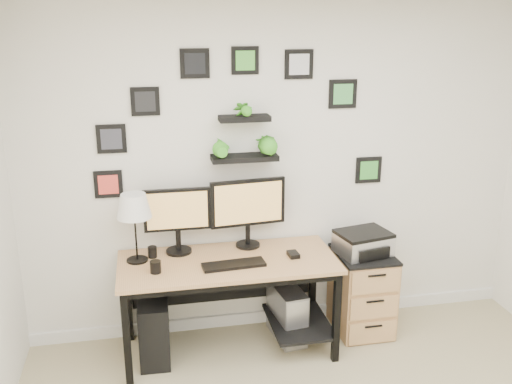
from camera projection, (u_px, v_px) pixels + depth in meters
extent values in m
plane|color=white|center=(280.00, 172.00, 4.46)|extent=(4.00, 0.00, 4.00)
cube|color=white|center=(279.00, 315.00, 4.82)|extent=(4.00, 0.03, 0.10)
cube|color=tan|center=(228.00, 262.00, 4.19)|extent=(1.60, 0.70, 0.03)
cube|color=black|center=(228.00, 267.00, 4.20)|extent=(1.54, 0.64, 0.05)
cube|color=black|center=(222.00, 277.00, 4.58)|extent=(1.44, 0.02, 0.41)
cube|color=black|center=(299.00, 321.00, 4.46)|extent=(0.45, 0.63, 0.03)
cube|color=black|center=(127.00, 340.00, 3.88)|extent=(0.05, 0.05, 0.72)
cube|color=black|center=(128.00, 298.00, 4.44)|extent=(0.05, 0.05, 0.72)
cube|color=black|center=(336.00, 317.00, 4.16)|extent=(0.05, 0.05, 0.72)
cube|color=black|center=(313.00, 281.00, 4.73)|extent=(0.05, 0.05, 0.72)
cylinder|color=black|center=(179.00, 251.00, 4.32)|extent=(0.20, 0.20, 0.02)
cylinder|color=black|center=(178.00, 240.00, 4.30)|extent=(0.04, 0.04, 0.17)
cube|color=black|center=(177.00, 210.00, 4.22)|extent=(0.50, 0.04, 0.32)
cube|color=tan|center=(177.00, 211.00, 4.20)|extent=(0.45, 0.01, 0.28)
cylinder|color=black|center=(248.00, 245.00, 4.44)|extent=(0.21, 0.21, 0.02)
cylinder|color=black|center=(248.00, 235.00, 4.42)|extent=(0.04, 0.04, 0.17)
cube|color=black|center=(248.00, 203.00, 4.33)|extent=(0.58, 0.09, 0.36)
cube|color=tan|center=(249.00, 203.00, 4.31)|extent=(0.52, 0.06, 0.31)
cube|color=black|center=(234.00, 265.00, 4.09)|extent=(0.46, 0.18, 0.02)
cube|color=black|center=(293.00, 254.00, 4.25)|extent=(0.08, 0.12, 0.03)
cylinder|color=black|center=(137.00, 260.00, 4.18)|extent=(0.16, 0.16, 0.01)
cylinder|color=black|center=(135.00, 230.00, 4.11)|extent=(0.01, 0.01, 0.47)
cone|color=white|center=(134.00, 206.00, 4.05)|extent=(0.25, 0.25, 0.18)
cylinder|color=black|center=(156.00, 267.00, 3.98)|extent=(0.08, 0.08, 0.09)
cylinder|color=black|center=(152.00, 252.00, 4.23)|extent=(0.07, 0.07, 0.08)
cube|color=black|center=(154.00, 327.00, 4.26)|extent=(0.23, 0.50, 0.49)
cube|color=gray|center=(287.00, 312.00, 4.52)|extent=(0.25, 0.46, 0.43)
cube|color=silver|center=(297.00, 326.00, 4.32)|extent=(0.17, 0.03, 0.41)
cube|color=tan|center=(362.00, 292.00, 4.62)|extent=(0.42, 0.50, 0.65)
cube|color=black|center=(364.00, 254.00, 4.52)|extent=(0.43, 0.51, 0.02)
cube|color=tan|center=(372.00, 332.00, 4.44)|extent=(0.39, 0.02, 0.18)
cylinder|color=black|center=(374.00, 327.00, 4.41)|extent=(0.14, 0.02, 0.02)
cube|color=tan|center=(374.00, 308.00, 4.37)|extent=(0.39, 0.02, 0.18)
cylinder|color=black|center=(375.00, 301.00, 4.34)|extent=(0.14, 0.02, 0.02)
cube|color=tan|center=(376.00, 282.00, 4.31)|extent=(0.39, 0.02, 0.18)
cylinder|color=black|center=(377.00, 276.00, 4.28)|extent=(0.14, 0.02, 0.02)
cube|color=silver|center=(363.00, 244.00, 4.49)|extent=(0.45, 0.38, 0.15)
cube|color=black|center=(364.00, 233.00, 4.46)|extent=(0.45, 0.38, 0.03)
cube|color=black|center=(375.00, 254.00, 4.35)|extent=(0.27, 0.07, 0.09)
cube|color=black|center=(244.00, 158.00, 4.27)|extent=(0.50, 0.18, 0.04)
cube|color=black|center=(244.00, 118.00, 4.18)|extent=(0.38, 0.15, 0.04)
imported|color=green|center=(222.00, 138.00, 4.20)|extent=(0.15, 0.12, 0.27)
imported|color=green|center=(267.00, 136.00, 4.26)|extent=(0.15, 0.15, 0.27)
imported|color=green|center=(244.00, 98.00, 4.13)|extent=(0.13, 0.09, 0.25)
cube|color=black|center=(145.00, 101.00, 4.08)|extent=(0.21, 0.02, 0.21)
cube|color=black|center=(145.00, 102.00, 4.07)|extent=(0.14, 0.00, 0.14)
cube|color=black|center=(368.00, 170.00, 4.59)|extent=(0.21, 0.02, 0.21)
cube|color=green|center=(369.00, 170.00, 4.58)|extent=(0.15, 0.00, 0.15)
cube|color=black|center=(108.00, 184.00, 4.21)|extent=(0.21, 0.02, 0.21)
cube|color=#E84336|center=(108.00, 185.00, 4.20)|extent=(0.14, 0.00, 0.14)
cube|color=black|center=(299.00, 64.00, 4.23)|extent=(0.22, 0.02, 0.22)
cube|color=silver|center=(299.00, 64.00, 4.22)|extent=(0.15, 0.00, 0.15)
cube|color=black|center=(195.00, 63.00, 4.08)|extent=(0.21, 0.02, 0.21)
cube|color=black|center=(195.00, 64.00, 4.07)|extent=(0.15, 0.00, 0.15)
cube|color=black|center=(245.00, 60.00, 4.14)|extent=(0.20, 0.02, 0.20)
cube|color=green|center=(245.00, 61.00, 4.13)|extent=(0.14, 0.00, 0.14)
cube|color=black|center=(111.00, 139.00, 4.12)|extent=(0.21, 0.02, 0.21)
cube|color=#353640|center=(111.00, 139.00, 4.10)|extent=(0.15, 0.00, 0.15)
cube|color=black|center=(343.00, 94.00, 4.36)|extent=(0.22, 0.02, 0.22)
cube|color=#489F4F|center=(343.00, 94.00, 4.35)|extent=(0.15, 0.00, 0.15)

